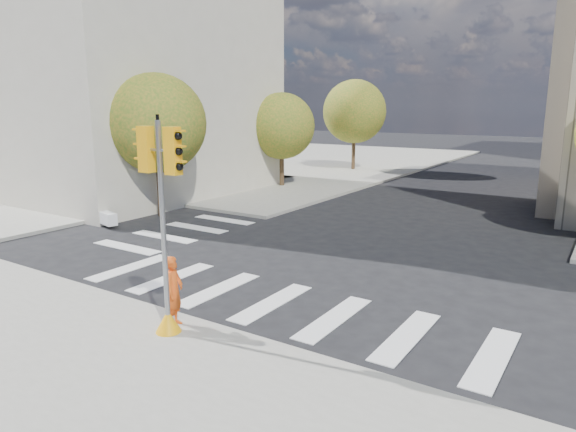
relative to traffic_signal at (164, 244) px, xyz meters
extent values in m
plane|color=black|center=(0.84, 4.90, -2.13)|extent=(160.00, 160.00, 0.00)
cube|color=gray|center=(-19.16, 30.90, -2.05)|extent=(28.00, 40.00, 0.15)
cube|color=beige|center=(-19.16, 12.90, 3.87)|extent=(18.00, 14.00, 12.00)
cylinder|color=#382616|center=(-9.66, 8.90, -0.90)|extent=(0.28, 0.28, 2.45)
sphere|color=#29651C|center=(-9.66, 8.90, 2.08)|extent=(4.40, 4.40, 4.40)
cylinder|color=#382616|center=(-9.66, 18.90, -1.04)|extent=(0.28, 0.28, 2.17)
sphere|color=#29651C|center=(-9.66, 18.90, 1.64)|extent=(4.00, 4.00, 4.00)
cylinder|color=#382616|center=(-9.66, 28.90, -0.81)|extent=(0.28, 0.28, 2.62)
sphere|color=#29651C|center=(-9.66, 28.90, 2.42)|extent=(4.80, 4.80, 4.80)
cone|color=#F1A10C|center=(0.00, 0.00, -1.73)|extent=(0.56, 0.56, 0.50)
cylinder|color=gray|center=(0.00, 0.00, 0.29)|extent=(0.11, 0.11, 4.54)
cylinder|color=black|center=(0.00, 0.00, 2.62)|extent=(0.07, 0.07, 0.12)
cylinder|color=gray|center=(0.00, 0.00, 1.97)|extent=(0.90, 0.07, 0.06)
cube|color=#F1A10C|center=(-0.38, 0.00, 1.97)|extent=(0.30, 0.22, 0.95)
cube|color=#F1A10C|center=(0.38, 0.00, 1.97)|extent=(0.30, 0.22, 0.95)
imported|color=#DB5014|center=(-0.10, 0.30, -1.17)|extent=(0.59, 0.69, 1.62)
cube|color=white|center=(-12.16, 6.66, -1.73)|extent=(5.90, 1.91, 0.50)
camera|label=1|loc=(7.86, -7.29, 2.84)|focal=32.00mm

